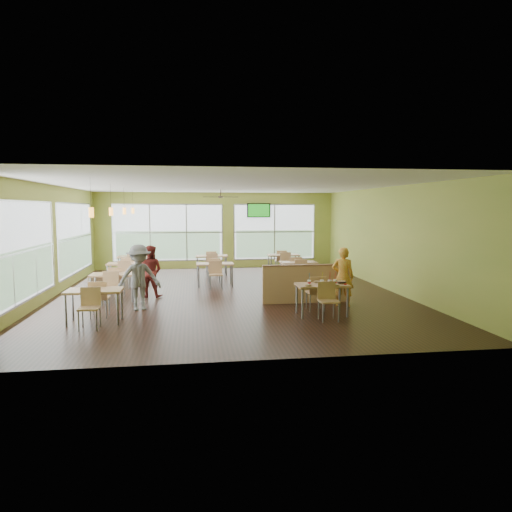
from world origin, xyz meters
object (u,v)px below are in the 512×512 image
half_wall_divider (307,284)px  food_basket (341,282)px  main_table (322,289)px  man_plaid (343,277)px

half_wall_divider → food_basket: half_wall_divider is taller
main_table → man_plaid: 1.24m
main_table → half_wall_divider: bearing=90.0°
half_wall_divider → food_basket: 1.53m
man_plaid → food_basket: 0.95m
main_table → half_wall_divider: (0.00, 1.45, -0.11)m
food_basket → man_plaid: bearing=69.0°
half_wall_divider → food_basket: (0.49, -1.42, 0.26)m
main_table → half_wall_divider: 1.45m
man_plaid → half_wall_divider: bearing=-10.7°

